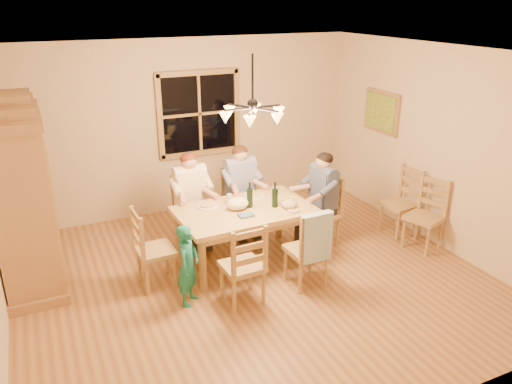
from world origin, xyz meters
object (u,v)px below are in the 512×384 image
adult_slate_man (322,188)px  wine_bottle_b (275,195)px  chair_end_right (320,224)px  dining_table (245,216)px  child (188,265)px  chair_end_left (156,262)px  adult_woman (190,188)px  chandelier (253,113)px  chair_near_left (242,278)px  armoire (24,202)px  chair_spare_back (398,214)px  adult_plaid_man (241,179)px  chair_far_right (241,214)px  chair_near_right (306,261)px  chair_far_left (192,224)px  wine_bottle_a (250,195)px  chair_spare_front (423,228)px

adult_slate_man → wine_bottle_b: size_ratio=2.65×
chair_end_right → wine_bottle_b: (-0.80, -0.15, 0.62)m
dining_table → child: child is taller
chair_end_left → child: chair_end_left is taller
adult_woman → chandelier: bearing=105.2°
chair_near_left → armoire: bearing=143.1°
chandelier → chair_spare_back: 3.04m
adult_plaid_man → wine_bottle_b: 0.92m
chair_far_right → chair_near_left: bearing=64.8°
chandelier → chair_near_right: size_ratio=0.78×
adult_plaid_man → adult_woman: bearing=-0.0°
adult_slate_man → chair_end_left: bearing=90.0°
wine_bottle_b → child: bearing=-159.8°
chair_far_left → chair_spare_back: (2.83, -0.92, 0.00)m
chair_far_left → adult_woman: size_ratio=1.13×
wine_bottle_a → wine_bottle_b: bearing=-24.1°
dining_table → adult_woman: adult_woman is taller
chair_end_left → wine_bottle_a: bearing=91.2°
chair_end_right → adult_plaid_man: (-0.88, 0.76, 0.54)m
chair_far_right → wine_bottle_a: (-0.21, -0.78, 0.62)m
child → chair_near_left: bearing=-73.6°
chandelier → chair_spare_front: 3.03m
armoire → adult_woman: size_ratio=2.63×
chair_end_left → chair_spare_front: size_ratio=1.00×
chair_near_left → chair_end_left: size_ratio=1.00×
chair_end_left → wine_bottle_b: bearing=85.7°
chair_near_left → adult_slate_man: size_ratio=1.13×
chair_end_left → chandelier: bearing=68.9°
adult_plaid_man → chair_far_right: bearing=180.0°
chair_near_left → chandelier: bearing=49.2°
chair_near_left → adult_woman: bearing=90.0°
armoire → wine_bottle_b: 2.96m
adult_woman → adult_plaid_man: (0.75, 0.03, 0.00)m
chair_near_right → adult_slate_man: adult_slate_man is taller
chair_far_left → wine_bottle_b: (0.83, -0.88, 0.62)m
chair_end_right → chair_spare_back: 1.22m
adult_slate_man → chair_spare_back: 1.33m
chair_near_left → adult_plaid_man: adult_plaid_man is taller
adult_woman → chair_spare_front: bearing=150.7°
chair_near_right → chair_far_right: bearing=93.4°
chair_end_left → wine_bottle_a: wine_bottle_a is taller
chair_spare_back → chair_near_left: bearing=99.6°
chair_end_right → chair_spare_back: bearing=-101.8°
armoire → chandelier: bearing=-23.3°
armoire → chair_near_left: (2.11, -1.44, -0.75)m
child → chandelier: bearing=-40.0°
chair_far_right → child: 1.87m
wine_bottle_a → wine_bottle_b: size_ratio=1.00×
chair_far_right → adult_woman: bearing=-0.0°
chair_near_right → chair_spare_front: (1.92, 0.13, 0.00)m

